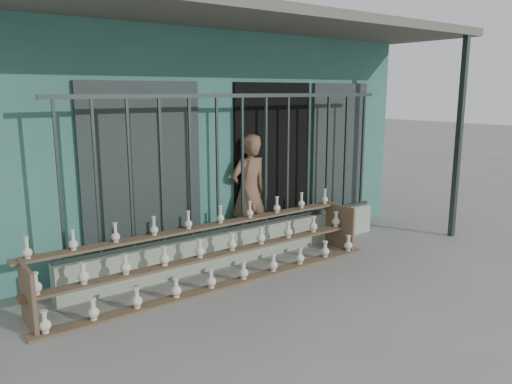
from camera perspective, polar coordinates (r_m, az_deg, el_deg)
ground at (r=5.98m, az=5.86°, el=-10.99°), size 60.00×60.00×0.00m
workshop_building at (r=9.12m, az=-12.32°, el=7.09°), size 7.40×6.60×3.21m
parapet_wall at (r=6.85m, az=-1.51°, el=-5.96°), size 5.00×0.20×0.45m
security_fence at (r=6.60m, az=-1.56°, el=3.38°), size 5.00×0.04×1.80m
shelf_rack at (r=6.13m, az=-4.51°, el=-6.84°), size 4.50×0.68×0.85m
elderly_woman at (r=7.20m, az=-0.82°, el=-0.04°), size 0.63×0.43×1.68m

